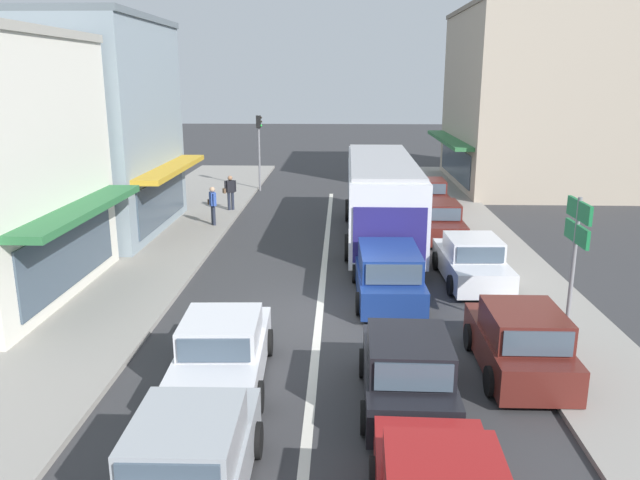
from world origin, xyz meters
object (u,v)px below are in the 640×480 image
hatchback_behind_bus_near (407,373)px  parked_sedan_kerb_second (472,262)px  wagon_queue_far_back (388,274)px  pedestrian_with_handbag_near (230,191)px  directional_road_sign (577,235)px  city_bus (381,193)px  traffic_light_downstreet (259,140)px  parked_hatchback_kerb_front (520,343)px  parked_sedan_kerb_rear (427,196)px  sedan_adjacent_lane_trail (222,352)px  pedestrian_browsing_midblock (213,203)px  hatchback_adjacent_lane_lead (191,461)px  parked_sedan_kerb_third (438,221)px

hatchback_behind_bus_near → parked_sedan_kerb_second: hatchback_behind_bus_near is taller
wagon_queue_far_back → pedestrian_with_handbag_near: (-6.61, 11.59, 0.32)m
directional_road_sign → city_bus: bearing=112.0°
traffic_light_downstreet → parked_hatchback_kerb_front: bearing=-69.0°
parked_hatchback_kerb_front → directional_road_sign: directional_road_sign is taller
city_bus → directional_road_sign: 10.55m
city_bus → parked_sedan_kerb_rear: 6.70m
wagon_queue_far_back → parked_sedan_kerb_rear: size_ratio=1.08×
sedan_adjacent_lane_trail → parked_sedan_kerb_rear: same height
sedan_adjacent_lane_trail → pedestrian_browsing_midblock: size_ratio=2.62×
parked_hatchback_kerb_front → hatchback_behind_bus_near: bearing=-149.8°
parked_sedan_kerb_second → parked_sedan_kerb_rear: bearing=89.6°
parked_sedan_kerb_rear → directional_road_sign: directional_road_sign is taller
wagon_queue_far_back → pedestrian_with_handbag_near: pedestrian_with_handbag_near is taller
hatchback_adjacent_lane_lead → pedestrian_browsing_midblock: 17.94m
hatchback_behind_bus_near → parked_sedan_kerb_third: size_ratio=0.89×
parked_hatchback_kerb_front → parked_sedan_kerb_rear: parked_hatchback_kerb_front is taller
hatchback_adjacent_lane_lead → parked_hatchback_kerb_front: (6.08, 4.50, 0.00)m
pedestrian_browsing_midblock → traffic_light_downstreet: bearing=84.6°
city_bus → pedestrian_browsing_midblock: size_ratio=6.67×
directional_road_sign → pedestrian_browsing_midblock: (-10.92, 11.53, -1.64)m
parked_sedan_kerb_second → parked_hatchback_kerb_front: bearing=-91.9°
sedan_adjacent_lane_trail → parked_sedan_kerb_second: (6.55, 6.84, 0.00)m
parked_sedan_kerb_rear → traffic_light_downstreet: traffic_light_downstreet is taller
parked_sedan_kerb_rear → directional_road_sign: bearing=-85.3°
hatchback_behind_bus_near → parked_hatchback_kerb_front: bearing=30.2°
parked_sedan_kerb_rear → pedestrian_browsing_midblock: pedestrian_browsing_midblock is taller
parked_sedan_kerb_rear → directional_road_sign: (1.30, -15.79, 2.04)m
wagon_queue_far_back → hatchback_adjacent_lane_lead: (-3.56, -9.11, -0.04)m
parked_hatchback_kerb_front → hatchback_adjacent_lane_lead: bearing=-143.5°
hatchback_adjacent_lane_lead → parked_sedan_kerb_second: 12.44m
pedestrian_browsing_midblock → hatchback_behind_bus_near: bearing=-65.2°
traffic_light_downstreet → directional_road_sign: (10.07, -20.46, -0.15)m
parked_sedan_kerb_rear → wagon_queue_far_back: bearing=-102.4°
city_bus → directional_road_sign: (3.94, -9.75, 0.82)m
parked_sedan_kerb_rear → hatchback_adjacent_lane_lead: bearing=-106.2°
hatchback_behind_bus_near → parked_sedan_kerb_second: size_ratio=0.88×
parked_sedan_kerb_second → pedestrian_with_handbag_near: (-9.34, 9.97, 0.40)m
sedan_adjacent_lane_trail → hatchback_behind_bus_near: (3.77, -0.88, 0.05)m
parked_sedan_kerb_second → traffic_light_downstreet: size_ratio=1.01×
traffic_light_downstreet → city_bus: bearing=-60.2°
city_bus → parked_sedan_kerb_second: (2.56, -5.13, -1.22)m
parked_sedan_kerb_second → directional_road_sign: (1.38, -4.62, 2.04)m
parked_sedan_kerb_second → parked_sedan_kerb_third: size_ratio=1.01×
parked_hatchback_kerb_front → directional_road_sign: (1.58, 1.61, 1.99)m
hatchback_adjacent_lane_lead → hatchback_behind_bus_near: bearing=40.5°
hatchback_adjacent_lane_lead → city_bus: bearing=76.8°
wagon_queue_far_back → pedestrian_browsing_midblock: size_ratio=2.78×
wagon_queue_far_back → sedan_adjacent_lane_trail: bearing=-126.2°
sedan_adjacent_lane_trail → pedestrian_browsing_midblock: 14.09m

